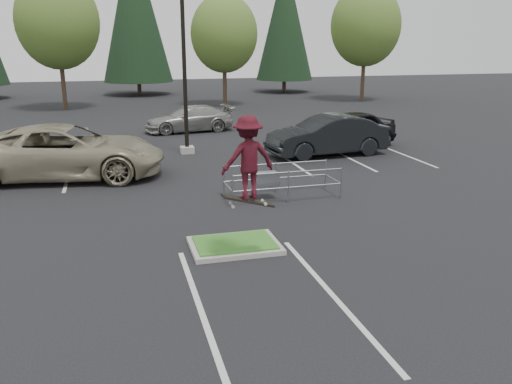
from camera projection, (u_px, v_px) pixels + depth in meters
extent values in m
plane|color=black|center=(235.00, 248.00, 13.52)|extent=(120.00, 120.00, 0.00)
cube|color=gray|center=(235.00, 246.00, 13.51)|extent=(2.20, 1.60, 0.12)
cube|color=#286B21|center=(235.00, 243.00, 13.49)|extent=(1.95, 1.35, 0.05)
cube|color=beige|center=(68.00, 175.00, 20.77)|extent=(0.12, 5.20, 0.01)
cube|color=beige|center=(291.00, 162.00, 23.01)|extent=(0.12, 5.20, 0.01)
cube|color=beige|center=(349.00, 158.00, 23.68)|extent=(0.12, 5.20, 0.01)
cube|color=beige|center=(405.00, 155.00, 24.35)|extent=(0.12, 5.20, 0.01)
cube|color=beige|center=(201.00, 310.00, 10.40)|extent=(0.12, 6.00, 0.01)
cube|color=beige|center=(332.00, 294.00, 11.07)|extent=(0.12, 6.00, 0.01)
cube|color=gray|center=(187.00, 150.00, 24.76)|extent=(0.60, 0.60, 0.30)
cylinder|color=black|center=(183.00, 40.00, 23.44)|extent=(0.18, 0.18, 10.00)
cylinder|color=#38281C|center=(64.00, 85.00, 39.91)|extent=(0.32, 0.32, 3.50)
ellipsoid|color=#3F6A27|center=(57.00, 21.00, 38.68)|extent=(5.89, 5.89, 6.77)
sphere|color=#3F6A27|center=(67.00, 32.00, 38.75)|extent=(3.68, 3.68, 3.68)
sphere|color=#3F6A27|center=(51.00, 30.00, 39.08)|extent=(4.05, 4.05, 4.05)
cylinder|color=#38281C|center=(225.00, 86.00, 42.31)|extent=(0.32, 0.32, 3.04)
ellipsoid|color=#3F6A27|center=(224.00, 34.00, 41.24)|extent=(5.12, 5.12, 5.89)
sphere|color=#3F6A27|center=(233.00, 42.00, 41.28)|extent=(3.20, 3.20, 3.20)
sphere|color=#3F6A27|center=(217.00, 40.00, 41.62)|extent=(3.52, 3.52, 3.52)
cylinder|color=#38281C|center=(363.00, 80.00, 45.70)|extent=(0.32, 0.32, 3.42)
ellipsoid|color=#3F6A27|center=(366.00, 26.00, 44.51)|extent=(5.76, 5.76, 6.62)
sphere|color=#3F6A27|center=(373.00, 35.00, 44.57)|extent=(3.60, 3.60, 3.60)
sphere|color=#3F6A27|center=(358.00, 32.00, 44.90)|extent=(3.96, 3.96, 3.96)
cylinder|color=#38281C|center=(139.00, 88.00, 51.01)|extent=(0.36, 0.36, 1.20)
cone|color=black|center=(135.00, 7.00, 49.04)|extent=(6.38, 6.38, 13.30)
cylinder|color=#38281C|center=(284.00, 86.00, 53.56)|extent=(0.36, 0.36, 1.20)
cone|color=black|center=(285.00, 20.00, 51.87)|extent=(5.50, 5.50, 11.30)
cylinder|color=gray|center=(233.00, 191.00, 16.66)|extent=(0.05, 0.05, 1.04)
cylinder|color=gray|center=(224.00, 181.00, 17.83)|extent=(0.05, 0.05, 1.04)
cylinder|color=gray|center=(288.00, 187.00, 17.13)|extent=(0.05, 0.05, 1.04)
cylinder|color=gray|center=(276.00, 177.00, 18.31)|extent=(0.05, 0.05, 1.04)
cylinder|color=gray|center=(341.00, 183.00, 17.61)|extent=(0.05, 0.05, 1.04)
cylinder|color=gray|center=(326.00, 174.00, 18.79)|extent=(0.05, 0.05, 1.04)
cylinder|color=gray|center=(288.00, 188.00, 17.14)|extent=(3.63, 0.10, 0.05)
cylinder|color=gray|center=(288.00, 172.00, 17.00)|extent=(3.63, 0.10, 0.05)
cylinder|color=gray|center=(276.00, 178.00, 18.31)|extent=(3.63, 0.10, 0.05)
cylinder|color=gray|center=(276.00, 164.00, 18.18)|extent=(3.63, 0.10, 0.05)
cube|color=gray|center=(266.00, 179.00, 17.54)|extent=(0.78, 0.48, 0.44)
cube|color=black|center=(248.00, 201.00, 12.20)|extent=(1.22, 0.45, 0.38)
cylinder|color=beige|center=(233.00, 206.00, 12.01)|extent=(0.07, 0.04, 0.07)
cylinder|color=beige|center=(231.00, 203.00, 12.25)|extent=(0.07, 0.04, 0.07)
cylinder|color=beige|center=(265.00, 204.00, 12.20)|extent=(0.07, 0.04, 0.07)
cylinder|color=beige|center=(262.00, 201.00, 12.43)|extent=(0.07, 0.04, 0.07)
imported|color=maroon|center=(248.00, 158.00, 11.94)|extent=(1.30, 0.86, 1.87)
imported|color=gray|center=(65.00, 152.00, 20.13)|extent=(7.58, 4.32, 1.99)
imported|color=black|center=(327.00, 135.00, 24.11)|extent=(5.58, 2.42, 1.79)
imported|color=black|center=(346.00, 130.00, 25.77)|extent=(5.56, 3.41, 1.77)
imported|color=gray|center=(190.00, 119.00, 30.44)|extent=(5.16, 2.61, 1.43)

